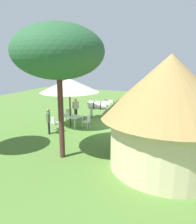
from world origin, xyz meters
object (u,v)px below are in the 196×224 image
(shade_umbrella, at_px, (69,85))
(zebra_nearest_camera, at_px, (99,105))
(patio_chair_near_hut, at_px, (87,121))
(thatched_hut, at_px, (168,108))
(acacia_tree_right_background, at_px, (58,52))
(patio_chair_near_lawn, at_px, (54,122))
(guest_beside_umbrella, at_px, (49,119))
(striped_lounge_chair, at_px, (117,123))
(patio_chair_west_end, at_px, (69,114))
(guest_behind_table, at_px, (76,107))
(zebra_by_umbrella, at_px, (137,107))
(patio_dining_table, at_px, (70,117))
(standing_watcher, at_px, (160,109))

(shade_umbrella, relative_size, zebra_nearest_camera, 1.86)
(shade_umbrella, distance_m, patio_chair_near_hut, 2.69)
(thatched_hut, distance_m, acacia_tree_right_background, 5.14)
(patio_chair_near_hut, bearing_deg, zebra_nearest_camera, 10.01)
(patio_chair_near_lawn, bearing_deg, acacia_tree_right_background, -28.18)
(acacia_tree_right_background, bearing_deg, guest_beside_umbrella, -46.68)
(guest_beside_umbrella, distance_m, striped_lounge_chair, 4.67)
(shade_umbrella, distance_m, striped_lounge_chair, 4.15)
(patio_chair_west_end, bearing_deg, guest_behind_table, -134.97)
(patio_chair_near_hut, distance_m, striped_lounge_chair, 2.08)
(patio_chair_west_end, relative_size, guest_behind_table, 0.56)
(acacia_tree_right_background, bearing_deg, shade_umbrella, -66.37)
(striped_lounge_chair, relative_size, zebra_by_umbrella, 0.45)
(patio_dining_table, relative_size, patio_chair_near_lawn, 1.95)
(striped_lounge_chair, bearing_deg, guest_behind_table, 144.94)
(patio_chair_west_end, height_order, standing_watcher, standing_watcher)
(guest_beside_umbrella, bearing_deg, guest_behind_table, -26.41)
(thatched_hut, distance_m, standing_watcher, 7.21)
(zebra_by_umbrella, xyz_separation_m, acacia_tree_right_background, (2.03, 7.63, 3.78))
(zebra_by_umbrella, relative_size, acacia_tree_right_background, 0.34)
(patio_chair_near_hut, xyz_separation_m, guest_behind_table, (1.86, -2.00, 0.44))
(shade_umbrella, distance_m, patio_dining_table, 2.19)
(patio_chair_near_hut, bearing_deg, striped_lounge_chair, -53.83)
(patio_chair_near_lawn, bearing_deg, guest_beside_umbrella, -58.49)
(patio_chair_near_hut, relative_size, zebra_by_umbrella, 0.44)
(patio_chair_west_end, bearing_deg, zebra_by_umbrella, 169.48)
(patio_dining_table, xyz_separation_m, patio_chair_near_lawn, (0.55, 1.20, -0.14))
(patio_chair_near_lawn, height_order, standing_watcher, standing_watcher)
(thatched_hut, xyz_separation_m, zebra_nearest_camera, (5.56, -6.76, -1.58))
(shade_umbrella, distance_m, patio_chair_west_end, 2.69)
(thatched_hut, bearing_deg, zebra_by_umbrella, -69.82)
(patio_dining_table, bearing_deg, shade_umbrella, -165.96)
(patio_chair_near_hut, distance_m, zebra_nearest_camera, 3.05)
(thatched_hut, distance_m, patio_chair_west_end, 9.05)
(shade_umbrella, bearing_deg, guest_beside_umbrella, 76.78)
(patio_chair_west_end, relative_size, zebra_by_umbrella, 0.44)
(zebra_nearest_camera, distance_m, zebra_by_umbrella, 3.03)
(patio_chair_west_end, distance_m, guest_behind_table, 0.92)
(patio_chair_near_lawn, height_order, guest_behind_table, guest_behind_table)
(thatched_hut, bearing_deg, patio_chair_near_hut, -35.61)
(patio_chair_near_hut, height_order, acacia_tree_right_background, acacia_tree_right_background)
(patio_dining_table, distance_m, patio_chair_near_lawn, 1.33)
(guest_beside_umbrella, relative_size, guest_behind_table, 1.00)
(standing_watcher, height_order, acacia_tree_right_background, acacia_tree_right_background)
(striped_lounge_chair, bearing_deg, zebra_by_umbrella, 43.66)
(guest_beside_umbrella, bearing_deg, patio_chair_west_end, -22.91)
(patio_dining_table, bearing_deg, thatched_hut, 149.61)
(shade_umbrella, height_order, patio_chair_west_end, shade_umbrella)
(patio_chair_near_lawn, relative_size, patio_chair_near_hut, 1.00)
(patio_chair_west_end, distance_m, zebra_by_umbrella, 5.15)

